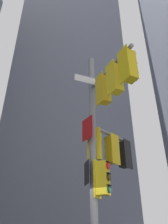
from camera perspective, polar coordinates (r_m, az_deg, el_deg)
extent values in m
cube|color=slate|center=(36.67, -4.54, 6.96)|extent=(15.05, 15.05, 44.85)
cylinder|color=gray|center=(7.43, 2.32, -9.20)|extent=(0.23, 0.23, 7.66)
cylinder|color=gray|center=(7.63, 6.57, 10.88)|extent=(0.84, 2.47, 0.13)
cylinder|color=gray|center=(8.48, 6.87, -5.89)|extent=(1.74, 1.38, 0.13)
cube|color=gold|center=(7.45, 4.02, 6.07)|extent=(0.16, 0.47, 1.14)
cube|color=gold|center=(7.53, 5.28, 5.71)|extent=(0.42, 0.42, 1.00)
cylinder|color=red|center=(7.82, 6.43, 7.47)|extent=(0.11, 0.21, 0.20)
cube|color=black|center=(7.89, 6.42, 8.17)|extent=(0.13, 0.23, 0.02)
cylinder|color=#3C2C06|center=(7.62, 6.57, 5.32)|extent=(0.11, 0.21, 0.20)
cube|color=black|center=(7.69, 6.56, 6.06)|extent=(0.13, 0.23, 0.02)
cylinder|color=#06311C|center=(7.44, 6.72, 3.07)|extent=(0.11, 0.21, 0.20)
cube|color=black|center=(7.50, 6.71, 3.85)|extent=(0.13, 0.23, 0.02)
cube|color=yellow|center=(6.97, 6.89, 8.94)|extent=(0.16, 0.47, 1.14)
cube|color=yellow|center=(7.06, 8.21, 8.51)|extent=(0.42, 0.42, 1.00)
cylinder|color=#360605|center=(7.36, 9.34, 10.26)|extent=(0.11, 0.21, 0.20)
cube|color=black|center=(7.44, 9.31, 10.97)|extent=(0.13, 0.23, 0.02)
cylinder|color=#3C2C06|center=(7.15, 9.56, 8.05)|extent=(0.11, 0.21, 0.20)
cube|color=black|center=(7.23, 9.52, 8.81)|extent=(0.13, 0.23, 0.02)
cylinder|color=#19C672|center=(6.96, 9.79, 5.72)|extent=(0.11, 0.21, 0.20)
cube|color=black|center=(7.03, 9.75, 6.52)|extent=(0.13, 0.23, 0.02)
cube|color=yellow|center=(6.53, 10.24, 12.18)|extent=(0.16, 0.47, 1.14)
cube|color=yellow|center=(6.62, 11.60, 11.66)|extent=(0.42, 0.42, 1.00)
cylinder|color=red|center=(6.95, 12.68, 13.36)|extent=(0.11, 0.21, 0.20)
cube|color=black|center=(7.03, 12.62, 14.08)|extent=(0.13, 0.23, 0.02)
cylinder|color=#3C2C06|center=(6.73, 12.99, 11.12)|extent=(0.11, 0.21, 0.20)
cube|color=black|center=(6.81, 12.93, 11.89)|extent=(0.13, 0.23, 0.02)
cylinder|color=#06311C|center=(6.52, 13.32, 8.72)|extent=(0.11, 0.21, 0.20)
cube|color=black|center=(6.59, 13.25, 9.55)|extent=(0.13, 0.23, 0.02)
cube|color=gold|center=(8.17, 8.19, -9.43)|extent=(0.40, 0.32, 1.14)
cube|color=gold|center=(8.27, 7.10, -9.74)|extent=(0.48, 0.48, 1.00)
cylinder|color=#360605|center=(8.50, 5.87, -7.81)|extent=(0.20, 0.17, 0.20)
cube|color=black|center=(8.54, 5.80, -7.06)|extent=(0.22, 0.19, 0.02)
cylinder|color=yellow|center=(8.39, 5.99, -10.05)|extent=(0.20, 0.17, 0.20)
cube|color=black|center=(8.43, 5.92, -9.29)|extent=(0.22, 0.19, 0.02)
cylinder|color=#06311C|center=(8.29, 6.11, -12.35)|extent=(0.20, 0.17, 0.20)
cube|color=black|center=(8.32, 6.04, -11.57)|extent=(0.22, 0.19, 0.02)
cube|color=black|center=(8.84, 11.39, -10.61)|extent=(0.40, 0.32, 1.14)
cube|color=black|center=(8.94, 10.35, -10.89)|extent=(0.48, 0.48, 1.00)
cylinder|color=#360605|center=(9.15, 9.11, -9.08)|extent=(0.20, 0.17, 0.20)
cube|color=black|center=(9.19, 9.02, -8.39)|extent=(0.22, 0.19, 0.02)
cylinder|color=#3C2C06|center=(9.04, 9.28, -11.18)|extent=(0.20, 0.17, 0.20)
cube|color=black|center=(9.08, 9.19, -10.46)|extent=(0.22, 0.19, 0.02)
cylinder|color=#19C672|center=(8.95, 9.45, -13.32)|extent=(0.20, 0.17, 0.20)
cube|color=black|center=(8.98, 9.36, -12.59)|extent=(0.22, 0.19, 0.02)
cube|color=yellow|center=(7.61, 2.62, -8.12)|extent=(0.42, 0.28, 1.14)
cube|color=yellow|center=(7.78, 3.10, -8.56)|extent=(0.47, 0.47, 1.00)
cylinder|color=#360605|center=(8.08, 3.51, -6.66)|extent=(0.20, 0.16, 0.20)
cube|color=black|center=(8.13, 3.50, -5.88)|extent=(0.22, 0.18, 0.02)
cylinder|color=#3C2C06|center=(7.96, 3.59, -9.00)|extent=(0.20, 0.16, 0.20)
cube|color=black|center=(8.00, 3.57, -8.20)|extent=(0.22, 0.18, 0.02)
cylinder|color=#19C672|center=(7.85, 3.66, -11.42)|extent=(0.20, 0.16, 0.20)
cube|color=black|center=(7.89, 3.65, -10.59)|extent=(0.22, 0.18, 0.02)
cube|color=yellow|center=(7.12, 3.44, -16.91)|extent=(0.32, 0.40, 1.14)
cube|color=yellow|center=(7.04, 4.90, -16.74)|extent=(0.48, 0.48, 1.00)
cylinder|color=red|center=(7.04, 6.32, -13.76)|extent=(0.17, 0.19, 0.20)
cube|color=black|center=(7.07, 6.31, -12.81)|extent=(0.19, 0.22, 0.02)
cylinder|color=#3C2C06|center=(6.97, 6.47, -16.55)|extent=(0.17, 0.19, 0.20)
cube|color=black|center=(6.99, 6.47, -15.58)|extent=(0.19, 0.22, 0.02)
cylinder|color=#06311C|center=(6.90, 6.64, -19.39)|extent=(0.17, 0.19, 0.20)
cube|color=black|center=(6.92, 6.63, -18.40)|extent=(0.19, 0.22, 0.02)
cube|color=white|center=(8.29, 2.99, 7.84)|extent=(1.62, 0.37, 0.28)
cube|color=#19479E|center=(8.29, 2.99, 7.84)|extent=(1.58, 0.36, 0.24)
cube|color=red|center=(7.56, 0.83, -4.30)|extent=(0.25, 0.60, 0.80)
cube|color=white|center=(7.56, 0.83, -4.30)|extent=(0.23, 0.56, 0.76)
cube|color=black|center=(7.15, 0.69, -15.49)|extent=(0.05, 0.60, 0.72)
cube|color=white|center=(7.15, 0.69, -15.49)|extent=(0.04, 0.56, 0.68)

